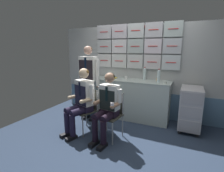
% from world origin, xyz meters
% --- Properties ---
extents(ground, '(4.80, 4.80, 0.04)m').
position_xyz_m(ground, '(0.00, 0.00, -0.02)').
color(ground, '#28354B').
extents(galley_bulkhead, '(4.20, 0.14, 2.17)m').
position_xyz_m(galley_bulkhead, '(-0.02, 1.37, 1.14)').
color(galley_bulkhead, '#ACAFAE').
rests_on(galley_bulkhead, ground).
extents(galley_counter, '(1.86, 0.53, 0.91)m').
position_xyz_m(galley_counter, '(-0.20, 1.09, 0.46)').
color(galley_counter, '#B5C3BE').
rests_on(galley_counter, ground).
extents(service_trolley, '(0.40, 0.65, 0.87)m').
position_xyz_m(service_trolley, '(1.12, 0.99, 0.47)').
color(service_trolley, black).
rests_on(service_trolley, ground).
extents(folding_chair_left, '(0.51, 0.51, 0.83)m').
position_xyz_m(folding_chair_left, '(-0.73, 0.14, 0.51)').
color(folding_chair_left, '#A8AAAF').
rests_on(folding_chair_left, ground).
extents(crew_member_left, '(0.54, 0.68, 1.26)m').
position_xyz_m(crew_member_left, '(-0.78, -0.01, 0.69)').
color(crew_member_left, black).
rests_on(crew_member_left, ground).
extents(folding_chair_center, '(0.44, 0.45, 0.83)m').
position_xyz_m(folding_chair_center, '(-0.19, 0.11, 0.51)').
color(folding_chair_center, '#A8AAAF').
rests_on(folding_chair_center, ground).
extents(crew_member_center, '(0.47, 0.61, 1.21)m').
position_xyz_m(crew_member_center, '(-0.21, -0.05, 0.66)').
color(crew_member_center, black).
rests_on(crew_member_center, ground).
extents(crew_member_standing, '(0.53, 0.26, 1.67)m').
position_xyz_m(crew_member_standing, '(-1.01, 0.63, 1.00)').
color(crew_member_standing, black).
rests_on(crew_member_standing, ground).
extents(water_bottle_tall, '(0.06, 0.06, 0.29)m').
position_xyz_m(water_bottle_tall, '(0.46, 1.03, 1.05)').
color(water_bottle_tall, silver).
rests_on(water_bottle_tall, galley_counter).
extents(water_bottle_clear, '(0.06, 0.06, 0.29)m').
position_xyz_m(water_bottle_clear, '(0.11, 1.25, 1.05)').
color(water_bottle_clear, silver).
rests_on(water_bottle_clear, galley_counter).
extents(coffee_cup_spare, '(0.07, 0.07, 0.08)m').
position_xyz_m(coffee_cup_spare, '(-0.27, 1.04, 0.96)').
color(coffee_cup_spare, white).
rests_on(coffee_cup_spare, galley_counter).
extents(espresso_cup_small, '(0.06, 0.06, 0.06)m').
position_xyz_m(espresso_cup_small, '(0.41, 1.23, 0.94)').
color(espresso_cup_small, tan).
rests_on(espresso_cup_small, galley_counter).
extents(paper_cup_blue, '(0.07, 0.07, 0.06)m').
position_xyz_m(paper_cup_blue, '(0.61, 0.93, 0.95)').
color(paper_cup_blue, white).
rests_on(paper_cup_blue, galley_counter).
extents(snack_banana, '(0.17, 0.10, 0.04)m').
position_xyz_m(snack_banana, '(-0.60, 1.09, 0.93)').
color(snack_banana, yellow).
rests_on(snack_banana, galley_counter).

